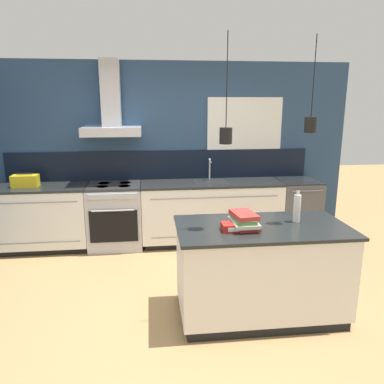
# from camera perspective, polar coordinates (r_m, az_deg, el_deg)

# --- Properties ---
(ground_plane) EXTENTS (16.00, 16.00, 0.00)m
(ground_plane) POSITION_cam_1_polar(r_m,az_deg,el_deg) (4.05, -3.38, -16.59)
(ground_plane) COLOR tan
(ground_plane) RESTS_ON ground
(wall_back) EXTENTS (5.60, 2.42, 2.60)m
(wall_back) POSITION_cam_1_polar(r_m,az_deg,el_deg) (5.54, -5.11, 6.49)
(wall_back) COLOR navy
(wall_back) RESTS_ON ground_plane
(counter_run_left) EXTENTS (1.33, 0.64, 0.91)m
(counter_run_left) POSITION_cam_1_polar(r_m,az_deg,el_deg) (5.64, -22.10, -3.65)
(counter_run_left) COLOR black
(counter_run_left) RESTS_ON ground_plane
(counter_run_sink) EXTENTS (2.03, 0.64, 1.23)m
(counter_run_sink) POSITION_cam_1_polar(r_m,az_deg,el_deg) (5.50, 2.92, -3.06)
(counter_run_sink) COLOR black
(counter_run_sink) RESTS_ON ground_plane
(oven_range) EXTENTS (0.74, 0.66, 0.91)m
(oven_range) POSITION_cam_1_polar(r_m,az_deg,el_deg) (5.44, -11.58, -3.57)
(oven_range) COLOR #B5B5BA
(oven_range) RESTS_ON ground_plane
(dishwasher) EXTENTS (0.58, 0.65, 0.91)m
(dishwasher) POSITION_cam_1_polar(r_m,az_deg,el_deg) (5.85, 15.61, -2.60)
(dishwasher) COLOR #4C4C51
(dishwasher) RESTS_ON ground_plane
(kitchen_island) EXTENTS (1.61, 0.86, 0.91)m
(kitchen_island) POSITION_cam_1_polar(r_m,az_deg,el_deg) (3.73, 10.39, -11.64)
(kitchen_island) COLOR black
(kitchen_island) RESTS_ON ground_plane
(bottle_on_island) EXTENTS (0.07, 0.07, 0.33)m
(bottle_on_island) POSITION_cam_1_polar(r_m,az_deg,el_deg) (3.72, 15.71, -2.30)
(bottle_on_island) COLOR silver
(bottle_on_island) RESTS_ON kitchen_island
(book_stack) EXTENTS (0.25, 0.33, 0.15)m
(book_stack) POSITION_cam_1_polar(r_m,az_deg,el_deg) (3.44, 7.98, -4.32)
(book_stack) COLOR #B2332D
(book_stack) RESTS_ON kitchen_island
(red_supply_box) EXTENTS (0.19, 0.16, 0.07)m
(red_supply_box) POSITION_cam_1_polar(r_m,az_deg,el_deg) (3.39, 6.20, -5.30)
(red_supply_box) COLOR red
(red_supply_box) RESTS_ON kitchen_island
(yellow_toolbox) EXTENTS (0.34, 0.18, 0.19)m
(yellow_toolbox) POSITION_cam_1_polar(r_m,az_deg,el_deg) (5.55, -24.08, 1.56)
(yellow_toolbox) COLOR gold
(yellow_toolbox) RESTS_ON counter_run_left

